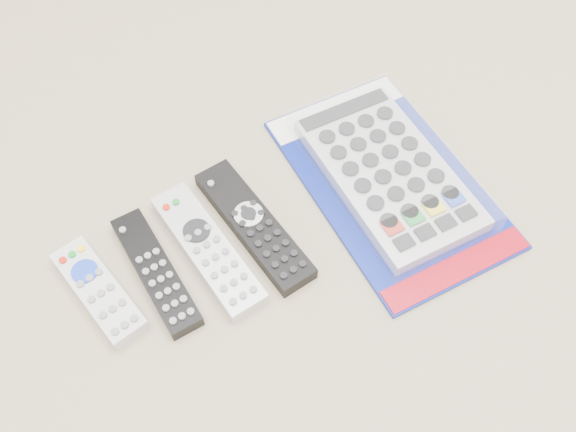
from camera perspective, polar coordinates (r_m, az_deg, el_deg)
remote_small_grey at (r=0.79m, az=-16.48°, el=-6.43°), size 0.06×0.15×0.02m
remote_slim_black at (r=0.79m, az=-11.65°, el=-4.89°), size 0.05×0.18×0.02m
remote_silver_dvd at (r=0.79m, az=-7.14°, el=-2.97°), size 0.05×0.20×0.02m
remote_large_black at (r=0.80m, az=-3.02°, el=-0.82°), size 0.05×0.21×0.02m
jumbo_remote_packaged at (r=0.85m, az=8.95°, el=3.89°), size 0.25×0.36×0.04m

